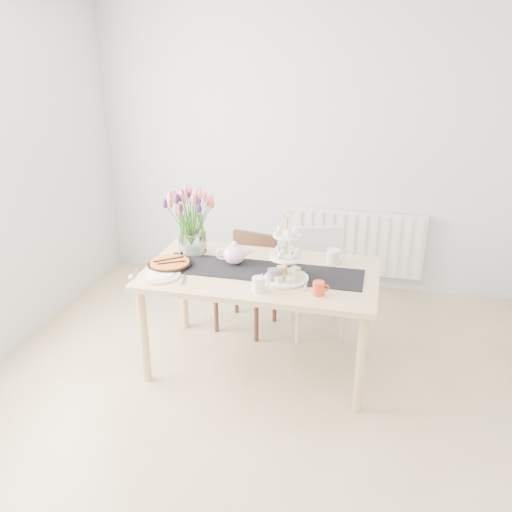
% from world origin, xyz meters
% --- Properties ---
extents(room_shell, '(4.50, 4.50, 4.50)m').
position_xyz_m(room_shell, '(0.00, 0.00, 1.30)').
color(room_shell, tan).
rests_on(room_shell, ground).
extents(radiator, '(1.20, 0.08, 0.60)m').
position_xyz_m(radiator, '(0.50, 2.19, 0.45)').
color(radiator, white).
rests_on(radiator, room_shell).
extents(dining_table, '(1.60, 0.90, 0.75)m').
position_xyz_m(dining_table, '(-0.09, 0.69, 0.67)').
color(dining_table, tan).
rests_on(dining_table, ground).
extents(chair_brown, '(0.46, 0.46, 0.77)m').
position_xyz_m(chair_brown, '(-0.32, 1.28, 0.44)').
color(chair_brown, '#382114').
rests_on(chair_brown, ground).
extents(chair_white, '(0.51, 0.51, 0.83)m').
position_xyz_m(chair_white, '(0.22, 1.36, 0.48)').
color(chair_white, silver).
rests_on(chair_white, ground).
extents(table_runner, '(1.40, 0.35, 0.01)m').
position_xyz_m(table_runner, '(-0.09, 0.69, 0.75)').
color(table_runner, black).
rests_on(table_runner, dining_table).
extents(tulip_vase, '(0.59, 0.59, 0.50)m').
position_xyz_m(tulip_vase, '(-0.65, 0.89, 1.07)').
color(tulip_vase, silver).
rests_on(tulip_vase, dining_table).
extents(cake_stand, '(0.30, 0.30, 0.43)m').
position_xyz_m(cake_stand, '(0.11, 0.60, 0.87)').
color(cake_stand, gold).
rests_on(cake_stand, dining_table).
extents(teapot, '(0.28, 0.24, 0.16)m').
position_xyz_m(teapot, '(-0.30, 0.76, 0.83)').
color(teapot, white).
rests_on(teapot, dining_table).
extents(cream_jug, '(0.11, 0.11, 0.10)m').
position_xyz_m(cream_jug, '(0.38, 0.95, 0.80)').
color(cream_jug, silver).
rests_on(cream_jug, dining_table).
extents(tart_tin, '(0.31, 0.31, 0.04)m').
position_xyz_m(tart_tin, '(-0.73, 0.63, 0.77)').
color(tart_tin, black).
rests_on(tart_tin, dining_table).
extents(mug_grey, '(0.09, 0.09, 0.09)m').
position_xyz_m(mug_grey, '(0.03, 0.53, 0.80)').
color(mug_grey, slate).
rests_on(mug_grey, dining_table).
extents(mug_white, '(0.10, 0.10, 0.10)m').
position_xyz_m(mug_white, '(-0.03, 0.39, 0.80)').
color(mug_white, white).
rests_on(mug_white, dining_table).
extents(mug_orange, '(0.10, 0.10, 0.09)m').
position_xyz_m(mug_orange, '(0.34, 0.42, 0.79)').
color(mug_orange, red).
rests_on(mug_orange, dining_table).
extents(plate_left, '(0.35, 0.35, 0.01)m').
position_xyz_m(plate_left, '(-0.74, 0.45, 0.76)').
color(plate_left, white).
rests_on(plate_left, dining_table).
extents(plate_right, '(0.25, 0.25, 0.01)m').
position_xyz_m(plate_right, '(0.09, 0.55, 0.76)').
color(plate_right, white).
rests_on(plate_right, dining_table).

